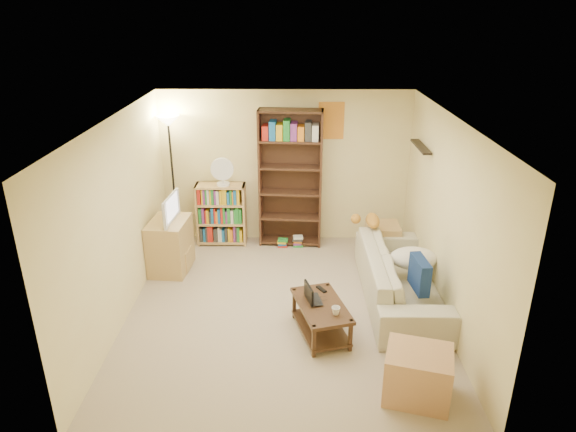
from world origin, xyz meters
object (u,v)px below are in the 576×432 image
at_px(tabby_cat, 370,220).
at_px(tall_bookshelf, 290,176).
at_px(coffee_table, 321,315).
at_px(desk_fan, 222,172).
at_px(floor_lamp, 170,143).
at_px(side_table, 382,242).
at_px(laptop, 319,299).
at_px(television, 167,208).
at_px(short_bookshelf, 221,214).
at_px(sofa, 400,277).
at_px(tv_stand, 170,245).
at_px(end_cabinet, 418,375).
at_px(mug, 336,311).

height_order(tabby_cat, tall_bookshelf, tall_bookshelf).
xyz_separation_m(coffee_table, desk_fan, (-1.45, 2.53, 0.99)).
xyz_separation_m(floor_lamp, side_table, (3.31, -0.57, -1.42)).
relative_size(tabby_cat, tall_bookshelf, 0.24).
bearing_deg(laptop, tall_bookshelf, -3.10).
distance_m(television, short_bookshelf, 1.24).
distance_m(sofa, tv_stand, 3.36).
bearing_deg(coffee_table, side_table, 47.11).
bearing_deg(desk_fan, tv_stand, -128.28).
bearing_deg(floor_lamp, sofa, -28.06).
distance_m(television, end_cabinet, 4.15).
relative_size(sofa, end_cabinet, 3.67).
height_order(laptop, tv_stand, tv_stand).
height_order(tv_stand, side_table, tv_stand).
height_order(coffee_table, laptop, laptop).
height_order(short_bookshelf, floor_lamp, floor_lamp).
xyz_separation_m(tabby_cat, mug, (-0.64, -1.92, -0.32)).
height_order(tv_stand, desk_fan, desk_fan).
bearing_deg(tall_bookshelf, laptop, -77.84).
height_order(coffee_table, television, television).
xyz_separation_m(laptop, tv_stand, (-2.13, 1.55, -0.03)).
bearing_deg(side_table, desk_fan, 168.53).
bearing_deg(sofa, tv_stand, 75.68).
height_order(laptop, mug, mug).
xyz_separation_m(short_bookshelf, floor_lamp, (-0.75, 0.01, 1.19)).
bearing_deg(tv_stand, mug, -34.00).
xyz_separation_m(coffee_table, tall_bookshelf, (-0.37, 2.57, 0.91)).
height_order(tabby_cat, coffee_table, tabby_cat).
distance_m(tv_stand, side_table, 3.24).
bearing_deg(tabby_cat, laptop, -116.63).
distance_m(floor_lamp, end_cabinet, 5.05).
bearing_deg(desk_fan, sofa, -34.18).
xyz_separation_m(tv_stand, side_table, (3.21, 0.39, -0.11)).
relative_size(laptop, floor_lamp, 0.15).
bearing_deg(desk_fan, side_table, -11.47).
bearing_deg(floor_lamp, tall_bookshelf, -0.40).
xyz_separation_m(sofa, floor_lamp, (-3.35, 1.79, 1.36)).
distance_m(sofa, side_table, 1.22).
xyz_separation_m(sofa, short_bookshelf, (-2.60, 1.78, 0.17)).
height_order(desk_fan, end_cabinet, desk_fan).
height_order(short_bookshelf, desk_fan, desk_fan).
xyz_separation_m(laptop, desk_fan, (-1.43, 2.44, 0.83)).
bearing_deg(laptop, tv_stand, 42.87).
xyz_separation_m(television, desk_fan, (0.71, 0.89, 0.27)).
distance_m(laptop, floor_lamp, 3.59).
distance_m(laptop, short_bookshelf, 2.90).
height_order(tv_stand, television, television).
bearing_deg(sofa, short_bookshelf, 55.76).
distance_m(tall_bookshelf, side_table, 1.77).
bearing_deg(tabby_cat, television, -178.63).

